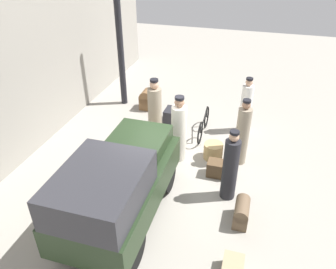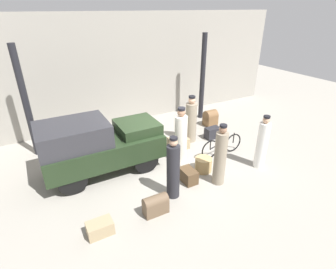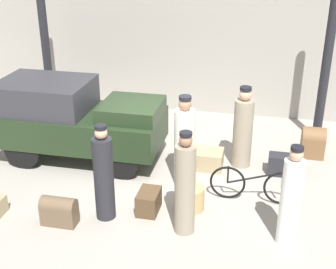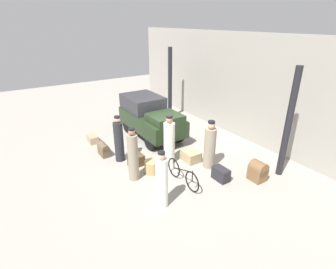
{
  "view_description": "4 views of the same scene",
  "coord_description": "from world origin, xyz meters",
  "px_view_note": "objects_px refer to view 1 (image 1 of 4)",
  "views": [
    {
      "loc": [
        -6.54,
        -1.79,
        5.31
      ],
      "look_at": [
        0.2,
        0.2,
        0.95
      ],
      "focal_mm": 35.0,
      "sensor_mm": 36.0,
      "label": 1
    },
    {
      "loc": [
        -3.44,
        -6.41,
        4.66
      ],
      "look_at": [
        0.2,
        0.2,
        0.95
      ],
      "focal_mm": 28.0,
      "sensor_mm": 36.0,
      "label": 2
    },
    {
      "loc": [
        2.03,
        -8.15,
        4.8
      ],
      "look_at": [
        0.2,
        0.2,
        0.95
      ],
      "focal_mm": 50.0,
      "sensor_mm": 36.0,
      "label": 3
    },
    {
      "loc": [
        7.81,
        -4.73,
        4.93
      ],
      "look_at": [
        0.2,
        0.2,
        0.95
      ],
      "focal_mm": 28.0,
      "sensor_mm": 36.0,
      "label": 4
    }
  ],
  "objects_px": {
    "porter_lifting_near_truck": "(155,110)",
    "suitcase_tan_flat": "(157,141)",
    "porter_with_bicycle": "(242,135)",
    "truck": "(118,185)",
    "bicycle": "(203,124)",
    "conductor_in_dark_uniform": "(246,107)",
    "suitcase_small_leather": "(242,212)",
    "trunk_large_brown": "(170,115)",
    "porter_carrying_trunk": "(179,132)",
    "porter_standing_middle": "(230,168)",
    "trunk_barrel_dark": "(147,99)",
    "wicker_basket": "(213,151)",
    "trunk_umber_medium": "(218,169)"
  },
  "relations": [
    {
      "from": "trunk_barrel_dark",
      "to": "porter_standing_middle",
      "type": "bearing_deg",
      "value": -138.62
    },
    {
      "from": "porter_carrying_trunk",
      "to": "trunk_large_brown",
      "type": "relative_size",
      "value": 3.21
    },
    {
      "from": "porter_standing_middle",
      "to": "trunk_umber_medium",
      "type": "bearing_deg",
      "value": 25.11
    },
    {
      "from": "porter_standing_middle",
      "to": "trunk_barrel_dark",
      "type": "distance_m",
      "value": 5.02
    },
    {
      "from": "porter_with_bicycle",
      "to": "wicker_basket",
      "type": "bearing_deg",
      "value": 91.89
    },
    {
      "from": "porter_carrying_trunk",
      "to": "trunk_large_brown",
      "type": "bearing_deg",
      "value": 22.08
    },
    {
      "from": "conductor_in_dark_uniform",
      "to": "porter_with_bicycle",
      "type": "bearing_deg",
      "value": -178.21
    },
    {
      "from": "wicker_basket",
      "to": "porter_standing_middle",
      "type": "bearing_deg",
      "value": -157.74
    },
    {
      "from": "conductor_in_dark_uniform",
      "to": "trunk_barrel_dark",
      "type": "relative_size",
      "value": 2.55
    },
    {
      "from": "porter_with_bicycle",
      "to": "suitcase_tan_flat",
      "type": "bearing_deg",
      "value": 88.67
    },
    {
      "from": "bicycle",
      "to": "porter_with_bicycle",
      "type": "height_order",
      "value": "porter_with_bicycle"
    },
    {
      "from": "wicker_basket",
      "to": "bicycle",
      "type": "bearing_deg",
      "value": 23.86
    },
    {
      "from": "wicker_basket",
      "to": "suitcase_small_leather",
      "type": "xyz_separation_m",
      "value": [
        -2.14,
        -0.97,
        0.05
      ]
    },
    {
      "from": "porter_carrying_trunk",
      "to": "trunk_umber_medium",
      "type": "bearing_deg",
      "value": -110.58
    },
    {
      "from": "truck",
      "to": "porter_lifting_near_truck",
      "type": "distance_m",
      "value": 3.63
    },
    {
      "from": "wicker_basket",
      "to": "porter_standing_middle",
      "type": "distance_m",
      "value": 1.66
    },
    {
      "from": "suitcase_small_leather",
      "to": "trunk_large_brown",
      "type": "bearing_deg",
      "value": 35.03
    },
    {
      "from": "truck",
      "to": "bicycle",
      "type": "bearing_deg",
      "value": -14.45
    },
    {
      "from": "truck",
      "to": "wicker_basket",
      "type": "height_order",
      "value": "truck"
    },
    {
      "from": "porter_with_bicycle",
      "to": "suitcase_small_leather",
      "type": "relative_size",
      "value": 3.01
    },
    {
      "from": "suitcase_small_leather",
      "to": "trunk_umber_medium",
      "type": "bearing_deg",
      "value": 26.72
    },
    {
      "from": "porter_with_bicycle",
      "to": "trunk_barrel_dark",
      "type": "distance_m",
      "value": 4.16
    },
    {
      "from": "wicker_basket",
      "to": "conductor_in_dark_uniform",
      "type": "relative_size",
      "value": 0.3
    },
    {
      "from": "bicycle",
      "to": "wicker_basket",
      "type": "relative_size",
      "value": 3.21
    },
    {
      "from": "porter_lifting_near_truck",
      "to": "conductor_in_dark_uniform",
      "type": "bearing_deg",
      "value": -69.97
    },
    {
      "from": "porter_carrying_trunk",
      "to": "bicycle",
      "type": "bearing_deg",
      "value": -16.02
    },
    {
      "from": "wicker_basket",
      "to": "trunk_large_brown",
      "type": "xyz_separation_m",
      "value": [
        1.66,
        1.69,
        -0.01
      ]
    },
    {
      "from": "porter_carrying_trunk",
      "to": "porter_standing_middle",
      "type": "height_order",
      "value": "porter_carrying_trunk"
    },
    {
      "from": "truck",
      "to": "wicker_basket",
      "type": "xyz_separation_m",
      "value": [
        2.82,
        -1.52,
        -0.75
      ]
    },
    {
      "from": "porter_standing_middle",
      "to": "suitcase_tan_flat",
      "type": "bearing_deg",
      "value": 56.0
    },
    {
      "from": "bicycle",
      "to": "trunk_barrel_dark",
      "type": "bearing_deg",
      "value": 61.77
    },
    {
      "from": "porter_with_bicycle",
      "to": "trunk_large_brown",
      "type": "bearing_deg",
      "value": 55.76
    },
    {
      "from": "porter_lifting_near_truck",
      "to": "trunk_large_brown",
      "type": "xyz_separation_m",
      "value": [
        0.87,
        -0.23,
        -0.6
      ]
    },
    {
      "from": "wicker_basket",
      "to": "conductor_in_dark_uniform",
      "type": "distance_m",
      "value": 1.93
    },
    {
      "from": "porter_lifting_near_truck",
      "to": "suitcase_tan_flat",
      "type": "xyz_separation_m",
      "value": [
        -0.7,
        -0.28,
        -0.62
      ]
    },
    {
      "from": "wicker_basket",
      "to": "suitcase_tan_flat",
      "type": "relative_size",
      "value": 0.78
    },
    {
      "from": "trunk_barrel_dark",
      "to": "suitcase_tan_flat",
      "type": "distance_m",
      "value": 2.49
    },
    {
      "from": "truck",
      "to": "suitcase_small_leather",
      "type": "bearing_deg",
      "value": -74.78
    },
    {
      "from": "truck",
      "to": "suitcase_tan_flat",
      "type": "relative_size",
      "value": 5.25
    },
    {
      "from": "porter_with_bicycle",
      "to": "trunk_umber_medium",
      "type": "xyz_separation_m",
      "value": [
        -0.74,
        0.45,
        -0.66
      ]
    },
    {
      "from": "porter_with_bicycle",
      "to": "trunk_barrel_dark",
      "type": "bearing_deg",
      "value": 56.15
    },
    {
      "from": "porter_standing_middle",
      "to": "trunk_barrel_dark",
      "type": "bearing_deg",
      "value": 41.38
    },
    {
      "from": "wicker_basket",
      "to": "porter_standing_middle",
      "type": "xyz_separation_m",
      "value": [
        -1.43,
        -0.58,
        0.6
      ]
    },
    {
      "from": "suitcase_small_leather",
      "to": "suitcase_tan_flat",
      "type": "xyz_separation_m",
      "value": [
        2.22,
        2.62,
        -0.07
      ]
    },
    {
      "from": "porter_with_bicycle",
      "to": "truck",
      "type": "bearing_deg",
      "value": 141.96
    },
    {
      "from": "trunk_barrel_dark",
      "to": "suitcase_small_leather",
      "type": "relative_size",
      "value": 1.12
    },
    {
      "from": "porter_carrying_trunk",
      "to": "porter_standing_middle",
      "type": "xyz_separation_m",
      "value": [
        -1.14,
        -1.49,
        -0.03
      ]
    },
    {
      "from": "bicycle",
      "to": "porter_carrying_trunk",
      "type": "xyz_separation_m",
      "value": [
        -1.42,
        0.41,
        0.5
      ]
    },
    {
      "from": "conductor_in_dark_uniform",
      "to": "suitcase_small_leather",
      "type": "bearing_deg",
      "value": -175.33
    },
    {
      "from": "bicycle",
      "to": "porter_lifting_near_truck",
      "type": "bearing_deg",
      "value": 103.68
    }
  ]
}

